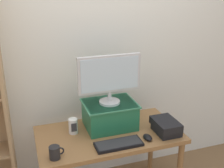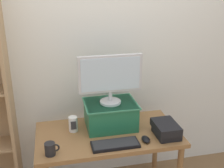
% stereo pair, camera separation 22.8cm
% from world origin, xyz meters
% --- Properties ---
extents(back_wall, '(7.00, 0.08, 2.60)m').
position_xyz_m(back_wall, '(0.00, 0.48, 1.30)').
color(back_wall, silver).
rests_on(back_wall, ground_plane).
extents(desk, '(1.20, 0.64, 0.71)m').
position_xyz_m(desk, '(0.00, 0.00, 0.62)').
color(desk, olive).
rests_on(desk, ground_plane).
extents(riser_box, '(0.45, 0.35, 0.22)m').
position_xyz_m(riser_box, '(0.04, 0.11, 0.82)').
color(riser_box, '#1E6642').
rests_on(riser_box, desk).
extents(computer_monitor, '(0.54, 0.18, 0.42)m').
position_xyz_m(computer_monitor, '(0.04, 0.11, 1.17)').
color(computer_monitor, '#B7B7BA').
rests_on(computer_monitor, riser_box).
extents(keyboard, '(0.37, 0.15, 0.02)m').
position_xyz_m(keyboard, '(0.01, -0.21, 0.72)').
color(keyboard, black).
rests_on(keyboard, desk).
extents(computer_mouse, '(0.06, 0.10, 0.04)m').
position_xyz_m(computer_mouse, '(0.27, -0.20, 0.72)').
color(computer_mouse, black).
rests_on(computer_mouse, desk).
extents(book_stack, '(0.19, 0.26, 0.11)m').
position_xyz_m(book_stack, '(0.46, -0.15, 0.76)').
color(book_stack, black).
rests_on(book_stack, desk).
extents(coffee_mug, '(0.11, 0.08, 0.10)m').
position_xyz_m(coffee_mug, '(-0.48, -0.22, 0.75)').
color(coffee_mug, black).
rests_on(coffee_mug, desk).
extents(desk_speaker, '(0.08, 0.08, 0.13)m').
position_xyz_m(desk_speaker, '(-0.28, 0.09, 0.77)').
color(desk_speaker, silver).
rests_on(desk_speaker, desk).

